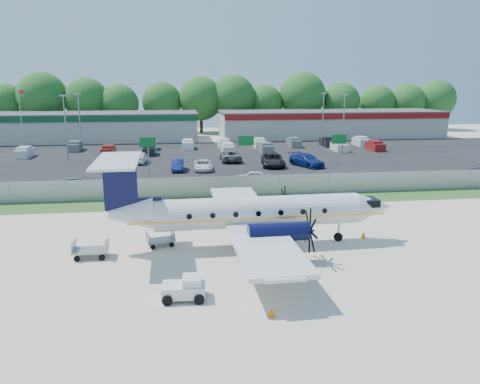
{
  "coord_description": "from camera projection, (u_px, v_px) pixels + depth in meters",
  "views": [
    {
      "loc": [
        -4.86,
        -29.63,
        10.74
      ],
      "look_at": [
        0.0,
        6.0,
        2.3
      ],
      "focal_mm": 35.0,
      "sensor_mm": 36.0,
      "label": 1
    }
  ],
  "objects": [
    {
      "name": "grass_verge",
      "position": [
        231.0,
        201.0,
        43.25
      ],
      "size": [
        170.0,
        4.0,
        0.02
      ],
      "primitive_type": "cube",
      "color": "#2D561E",
      "rests_on": "ground"
    },
    {
      "name": "sign_left",
      "position": [
        148.0,
        148.0,
        51.89
      ],
      "size": [
        1.8,
        0.26,
        5.0
      ],
      "color": "gray",
      "rests_on": "ground"
    },
    {
      "name": "parked_car_c",
      "position": [
        203.0,
        170.0,
        58.62
      ],
      "size": [
        2.27,
        4.78,
        1.32
      ],
      "primitive_type": "imported",
      "rotation": [
        0.0,
        0.0,
        -0.02
      ],
      "color": "silver",
      "rests_on": "ground"
    },
    {
      "name": "parked_car_f",
      "position": [
        140.0,
        163.0,
        63.76
      ],
      "size": [
        1.91,
        4.64,
        1.49
      ],
      "primitive_type": "imported",
      "rotation": [
        0.0,
        0.0,
        3.07
      ],
      "color": "beige",
      "rests_on": "ground"
    },
    {
      "name": "parked_car_e",
      "position": [
        306.0,
        166.0,
        61.37
      ],
      "size": [
        4.36,
        6.07,
        1.63
      ],
      "primitive_type": "imported",
      "rotation": [
        0.0,
        0.0,
        0.41
      ],
      "color": "navy",
      "rests_on": "ground"
    },
    {
      "name": "tree_line",
      "position": [
        198.0,
        132.0,
        103.06
      ],
      "size": [
        112.0,
        6.0,
        14.0
      ],
      "primitive_type": null,
      "color": "#1E591A",
      "rests_on": "ground"
    },
    {
      "name": "perimeter_fence",
      "position": [
        229.0,
        186.0,
        44.95
      ],
      "size": [
        120.0,
        0.06,
        1.99
      ],
      "color": "gray",
      "rests_on": "ground"
    },
    {
      "name": "parked_car_g",
      "position": [
        230.0,
        161.0,
        65.45
      ],
      "size": [
        2.76,
        5.84,
        1.61
      ],
      "primitive_type": "imported",
      "rotation": [
        0.0,
        0.0,
        3.13
      ],
      "color": "#595B5E",
      "rests_on": "ground"
    },
    {
      "name": "building_east",
      "position": [
        330.0,
        124.0,
        94.28
      ],
      "size": [
        44.4,
        12.4,
        5.24
      ],
      "color": "#B9B5A7",
      "rests_on": "ground"
    },
    {
      "name": "flagpole_east",
      "position": [
        21.0,
        113.0,
        79.37
      ],
      "size": [
        1.06,
        0.12,
        10.0
      ],
      "color": "silver",
      "rests_on": "ground"
    },
    {
      "name": "parked_car_a",
      "position": [
        107.0,
        170.0,
        58.59
      ],
      "size": [
        2.92,
        4.16,
        1.32
      ],
      "primitive_type": "imported",
      "rotation": [
        0.0,
        0.0,
        0.39
      ],
      "color": "maroon",
      "rests_on": "ground"
    },
    {
      "name": "light_pole_sw",
      "position": [
        80.0,
        118.0,
        74.15
      ],
      "size": [
        0.9,
        0.35,
        9.09
      ],
      "color": "gray",
      "rests_on": "ground"
    },
    {
      "name": "light_pole_se",
      "position": [
        323.0,
        116.0,
        79.41
      ],
      "size": [
        0.9,
        0.35,
        9.09
      ],
      "color": "gray",
      "rests_on": "ground"
    },
    {
      "name": "baggage_cart_near",
      "position": [
        91.0,
        250.0,
        29.29
      ],
      "size": [
        2.14,
        1.32,
        1.12
      ],
      "color": "gray",
      "rests_on": "ground"
    },
    {
      "name": "light_pole_nw",
      "position": [
        65.0,
        123.0,
        64.5
      ],
      "size": [
        0.9,
        0.35,
        9.09
      ],
      "color": "gray",
      "rests_on": "ground"
    },
    {
      "name": "ground",
      "position": [
        252.0,
        245.0,
        31.68
      ],
      "size": [
        170.0,
        170.0,
        0.0
      ],
      "primitive_type": "plane",
      "color": "beige",
      "rests_on": "ground"
    },
    {
      "name": "building_west",
      "position": [
        73.0,
        127.0,
        87.7
      ],
      "size": [
        46.4,
        12.4,
        5.24
      ],
      "color": "#B9B5A7",
      "rests_on": "ground"
    },
    {
      "name": "aircraft",
      "position": [
        251.0,
        212.0,
        31.02
      ],
      "size": [
        19.55,
        19.31,
        6.09
      ],
      "color": "silver",
      "rests_on": "ground"
    },
    {
      "name": "sign_right",
      "position": [
        339.0,
        145.0,
        54.79
      ],
      "size": [
        1.8,
        0.26,
        5.0
      ],
      "color": "gray",
      "rests_on": "ground"
    },
    {
      "name": "parked_car_b",
      "position": [
        178.0,
        171.0,
        58.4
      ],
      "size": [
        1.55,
        4.33,
        1.42
      ],
      "primitive_type": "imported",
      "rotation": [
        0.0,
        0.0,
        -0.01
      ],
      "color": "navy",
      "rests_on": "ground"
    },
    {
      "name": "access_road",
      "position": [
        224.0,
        185.0,
        50.0
      ],
      "size": [
        170.0,
        8.0,
        0.02
      ],
      "primitive_type": "cube",
      "color": "black",
      "rests_on": "ground"
    },
    {
      "name": "road_car_west",
      "position": [
        81.0,
        192.0,
        46.84
      ],
      "size": [
        6.24,
        3.97,
        1.6
      ],
      "primitive_type": "imported",
      "rotation": [
        0.0,
        0.0,
        1.33
      ],
      "color": "#595B5E",
      "rests_on": "ground"
    },
    {
      "name": "sign_mid",
      "position": [
        246.0,
        147.0,
        53.34
      ],
      "size": [
        1.8,
        0.26,
        5.0
      ],
      "color": "gray",
      "rests_on": "ground"
    },
    {
      "name": "baggage_cart_far",
      "position": [
        161.0,
        240.0,
        31.41
      ],
      "size": [
        2.02,
        1.5,
        0.95
      ],
      "color": "gray",
      "rests_on": "ground"
    },
    {
      "name": "parked_car_d",
      "position": [
        273.0,
        166.0,
        61.41
      ],
      "size": [
        3.47,
        6.29,
        1.67
      ],
      "primitive_type": "imported",
      "rotation": [
        0.0,
        0.0,
        -0.12
      ],
      "color": "black",
      "rests_on": "ground"
    },
    {
      "name": "road_car_mid",
      "position": [
        252.0,
        182.0,
        51.53
      ],
      "size": [
        4.12,
        2.65,
        1.31
      ],
      "primitive_type": "imported",
      "rotation": [
        0.0,
        0.0,
        -1.88
      ],
      "color": "silver",
      "rests_on": "ground"
    },
    {
      "name": "cone_starboard_wing",
      "position": [
        216.0,
        191.0,
        46.31
      ],
      "size": [
        0.38,
        0.38,
        0.54
      ],
      "color": "orange",
      "rests_on": "ground"
    },
    {
      "name": "pushback_tug",
      "position": [
        186.0,
        288.0,
        23.7
      ],
      "size": [
        2.25,
        1.67,
        1.18
      ],
      "color": "silver",
      "rests_on": "ground"
    },
    {
      "name": "cone_port_wing",
      "position": [
        272.0,
        312.0,
        21.95
      ],
      "size": [
        0.35,
        0.35,
        0.5
      ],
      "color": "orange",
      "rests_on": "ground"
    },
    {
      "name": "light_pole_ne",
      "position": [
        344.0,
        120.0,
        69.77
      ],
      "size": [
        0.9,
        0.35,
        9.09
      ],
      "color": "gray",
      "rests_on": "ground"
    },
    {
      "name": "far_parking_rows",
      "position": [
        207.0,
        151.0,
        75.08
      ],
      "size": [
        56.0,
        10.0,
        1.6
      ],
      "primitive_type": null,
      "color": "gray",
      "rests_on": "ground"
    },
    {
      "name": "parking_lot",
      "position": [
        209.0,
        156.0,
        70.26
      ],
      "size": [
        170.0,
        32.0,
        0.02
      ],
      "primitive_type": "cube",
      "color": "black",
      "rests_on": "ground"
    },
    {
      "name": "cone_nose",
      "position": [
        363.0,
        235.0,
        33.12
      ],
      "size": [
        0.34,
        0.34,
        0.49
      ],
      "color": "orange",
      "rests_on": "ground"
    }
  ]
}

